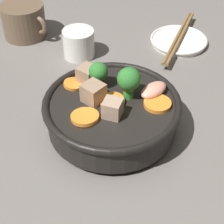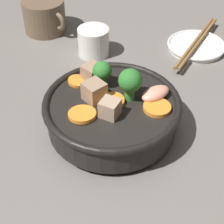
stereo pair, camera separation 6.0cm
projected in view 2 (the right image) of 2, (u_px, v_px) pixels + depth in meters
The scene contains 6 objects.
ground_plane at pixel (112, 129), 0.63m from camera, with size 3.00×3.00×0.00m, color slate.
stirfry_bowl at pixel (112, 110), 0.60m from camera, with size 0.22×0.22×0.11m.
side_saucer at pixel (196, 46), 0.82m from camera, with size 0.13×0.13×0.01m.
tea_cup at pixel (94, 41), 0.79m from camera, with size 0.07×0.07×0.06m.
dark_mug at pixel (45, 16), 0.86m from camera, with size 0.12×0.10×0.07m.
chopsticks_pair at pixel (197, 42), 0.81m from camera, with size 0.07×0.23×0.01m.
Camera 2 is at (0.31, -0.33, 0.44)m, focal length 60.00 mm.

